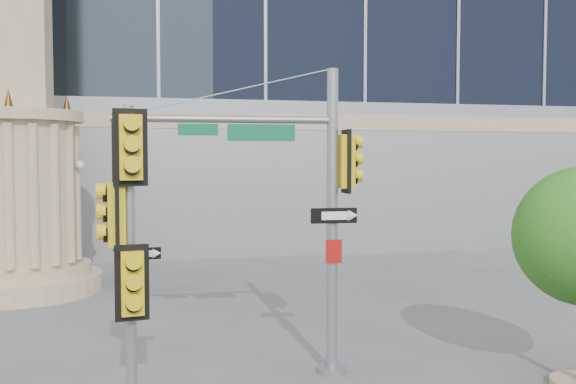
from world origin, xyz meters
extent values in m
cylinder|color=tan|center=(-6.00, 9.00, 0.25)|extent=(4.40, 4.40, 0.50)
cylinder|color=tan|center=(-6.00, 9.00, 0.65)|extent=(3.80, 3.80, 0.30)
cylinder|color=tan|center=(-6.00, 9.00, 2.80)|extent=(3.00, 3.00, 4.00)
cylinder|color=tan|center=(-6.00, 9.00, 4.95)|extent=(3.50, 3.50, 0.30)
cone|color=#472D14|center=(-4.70, 9.00, 5.35)|extent=(0.24, 0.24, 0.50)
cylinder|color=slate|center=(0.56, 0.49, 0.05)|extent=(0.50, 0.50, 0.11)
cylinder|color=slate|center=(0.56, 0.49, 2.66)|extent=(0.20, 0.20, 5.33)
cylinder|color=slate|center=(-1.30, 0.58, 4.44)|extent=(3.73, 0.31, 0.12)
cube|color=#0B5F3B|center=(-0.68, 0.53, 4.22)|extent=(1.15, 0.09, 0.28)
cube|color=yellow|center=(-2.90, 0.66, 3.95)|extent=(0.50, 0.27, 1.11)
cube|color=yellow|center=(0.81, 0.47, 3.73)|extent=(0.27, 0.50, 1.11)
cube|color=black|center=(0.56, 0.36, 2.80)|extent=(0.82, 0.07, 0.27)
cube|color=#A7110F|center=(0.56, 0.36, 2.18)|extent=(0.29, 0.04, 0.41)
cylinder|color=slate|center=(-2.86, -0.22, 2.29)|extent=(0.17, 0.17, 4.59)
cube|color=yellow|center=(-2.83, -0.42, 3.94)|extent=(0.53, 0.32, 1.15)
cube|color=yellow|center=(-3.06, -0.24, 2.94)|extent=(0.32, 0.53, 1.15)
cube|color=yellow|center=(-2.83, -0.42, 1.93)|extent=(0.53, 0.32, 1.15)
cube|color=black|center=(-2.68, -0.30, 2.34)|extent=(0.57, 0.10, 0.18)
sphere|color=#1F5D15|center=(4.03, -1.36, 2.24)|extent=(1.20, 1.20, 1.20)
camera|label=1|loc=(-2.69, -10.18, 3.78)|focal=40.00mm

